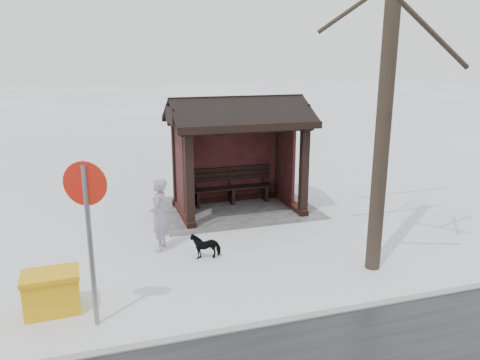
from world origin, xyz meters
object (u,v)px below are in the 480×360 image
(dog, at_px, (206,245))
(road_sign, at_px, (87,211))
(pedestrian, at_px, (159,215))
(grit_bin, at_px, (52,292))
(bus_shelter, at_px, (236,131))

(dog, relative_size, road_sign, 0.23)
(pedestrian, bearing_deg, road_sign, -8.23)
(dog, bearing_deg, pedestrian, -123.23)
(grit_bin, xyz_separation_m, road_sign, (-0.68, 0.59, 1.51))
(pedestrian, bearing_deg, dog, 70.68)
(bus_shelter, height_order, road_sign, bus_shelter)
(pedestrian, distance_m, dog, 1.21)
(dog, height_order, grit_bin, grit_bin)
(bus_shelter, xyz_separation_m, road_sign, (3.76, 4.82, -0.30))
(pedestrian, relative_size, road_sign, 0.61)
(grit_bin, height_order, road_sign, road_sign)
(dog, height_order, road_sign, road_sign)
(pedestrian, xyz_separation_m, grit_bin, (2.05, 2.03, -0.44))
(dog, bearing_deg, bus_shelter, 157.14)
(dog, distance_m, grit_bin, 3.20)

